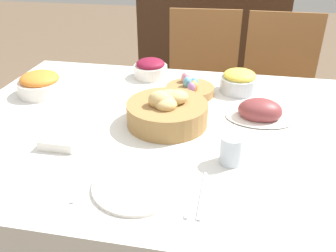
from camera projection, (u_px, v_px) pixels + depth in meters
The scene contains 16 objects.
dining_table at pixel (175, 206), 1.43m from camera, with size 1.58×1.11×0.75m.
chair_far_center at pixel (201, 87), 2.15m from camera, with size 0.45×0.45×0.95m.
chair_far_right at pixel (278, 93), 2.08m from camera, with size 0.42×0.42×0.95m.
sideboard at pixel (211, 47), 3.03m from camera, with size 1.17×0.44×0.93m.
bread_basket at pixel (167, 110), 1.23m from camera, with size 0.28×0.28×0.13m.
egg_basket at pixel (190, 89), 1.46m from camera, with size 0.20×0.20×0.08m.
ham_platter at pixel (260, 112), 1.27m from camera, with size 0.24×0.17×0.08m.
beet_salad_bowl at pixel (151, 68), 1.63m from camera, with size 0.15×0.15×0.09m.
pineapple_bowl at pixel (239, 81), 1.48m from camera, with size 0.16×0.16×0.10m.
carrot_bowl at pixel (40, 84), 1.46m from camera, with size 0.18×0.18×0.10m.
dinner_plate at pixel (137, 185), 0.95m from camera, with size 0.24×0.24×0.01m.
fork at pixel (86, 180), 0.97m from camera, with size 0.01×0.19×0.00m.
knife at pixel (191, 193), 0.92m from camera, with size 0.01×0.19×0.00m.
spoon at pixel (203, 194), 0.92m from camera, with size 0.01×0.19×0.00m.
drinking_cup at pixel (231, 150), 1.03m from camera, with size 0.07×0.07×0.09m.
butter_dish at pixel (59, 143), 1.11m from camera, with size 0.11×0.07×0.03m.
Camera 1 is at (0.18, -1.08, 1.35)m, focal length 38.00 mm.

